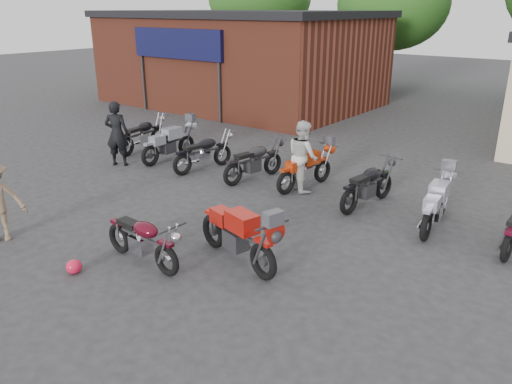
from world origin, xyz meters
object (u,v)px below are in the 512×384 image
Objects in this scene: person_light at (303,156)px; row_bike_1 at (169,141)px; person_dark at (117,134)px; sportbike at (238,232)px; row_bike_4 at (306,167)px; vintage_motorcycle at (142,237)px; row_bike_5 at (369,183)px; row_bike_3 at (254,159)px; row_bike_2 at (204,151)px; row_bike_0 at (143,133)px; row_bike_6 at (436,202)px; helmet at (74,267)px.

person_light is 0.88× the size of row_bike_1.
row_bike_1 is at bearing -154.52° from person_dark.
sportbike reaches higher than row_bike_4.
vintage_motorcycle is at bearing -137.47° from row_bike_1.
row_bike_5 is at bearing -88.00° from row_bike_1.
person_dark is (-5.35, 3.57, 0.41)m from vintage_motorcycle.
row_bike_3 is (-1.45, -0.13, -0.32)m from person_light.
sportbike is 6.94m from row_bike_1.
row_bike_2 is 3.16m from row_bike_4.
person_light is at bearing 91.11° from vintage_motorcycle.
sportbike is 4.22m from person_light.
person_light reaches higher than row_bike_0.
row_bike_6 is at bearing 73.36° from sportbike.
row_bike_2 is at bearing 111.97° from helmet.
helmet is 6.34m from row_bike_4.
sportbike reaches higher than row_bike_3.
person_light is at bearing 164.44° from person_dark.
row_bike_6 is at bearing -151.25° from person_light.
person_light is 0.90× the size of row_bike_6.
row_bike_3 reaches higher than helmet.
row_bike_4 is 1.84m from row_bike_5.
row_bike_0 reaches higher than row_bike_4.
row_bike_2 is (-4.36, 3.69, -0.05)m from sportbike.
vintage_motorcycle is 0.95× the size of row_bike_3.
row_bike_1 is 1.06× the size of row_bike_4.
row_bike_6 reaches higher than vintage_motorcycle.
row_bike_4 is (6.09, 0.24, -0.02)m from row_bike_0.
sportbike is at bearing 142.14° from row_bike_6.
helmet is at bearing -145.96° from row_bike_0.
helmet is 7.27m from row_bike_6.
row_bike_1 is at bearing 36.48° from person_light.
row_bike_4 is (1.44, 0.31, -0.01)m from row_bike_3.
helmet is 0.14× the size of row_bike_6.
vintage_motorcycle is 5.47m from row_bike_5.
row_bike_1 is 1.04× the size of row_bike_3.
row_bike_3 is at bearing -98.10° from row_bike_0.
row_bike_1 is at bearing 104.86° from row_bike_4.
person_dark is 1.55m from row_bike_1.
row_bike_4 is at bearing -55.17° from person_light.
row_bike_5 is at bearing -146.89° from person_light.
row_bike_3 is (4.65, -0.07, -0.01)m from row_bike_0.
sportbike is 4.73m from row_bike_3.
vintage_motorcycle is at bearing -171.70° from row_bike_4.
person_dark is 5.71m from row_bike_4.
row_bike_4 is (5.43, 1.72, -0.39)m from person_dark.
sportbike is at bearing -135.46° from row_bike_3.
row_bike_6 reaches higher than row_bike_2.
person_dark is 2.64m from row_bike_2.
row_bike_2 is (-2.32, 5.76, 0.44)m from helmet.
row_bike_2 reaches higher than helmet.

